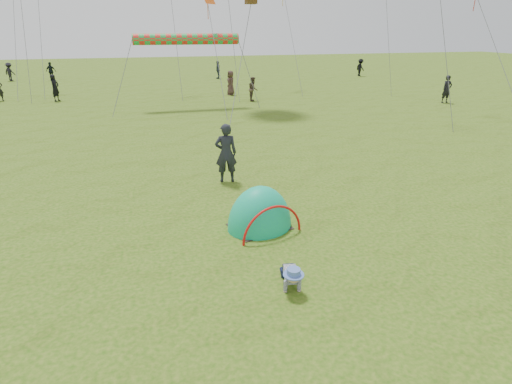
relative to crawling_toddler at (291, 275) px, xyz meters
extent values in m
plane|color=#20500A|center=(0.87, 0.45, -0.28)|extent=(140.00, 140.00, 0.00)
ellipsoid|color=teal|center=(0.12, 2.59, -0.28)|extent=(1.96, 1.74, 2.16)
imported|color=black|center=(-0.01, 6.01, 0.68)|extent=(0.74, 0.52, 1.91)
imported|color=#46382C|center=(4.98, 20.99, 0.53)|extent=(0.81, 0.92, 1.61)
imported|color=black|center=(-10.64, 37.89, 0.57)|extent=(1.07, 0.74, 1.68)
imported|color=black|center=(-14.31, 38.31, 0.56)|extent=(1.25, 1.12, 1.68)
imported|color=#402B27|center=(4.09, 24.09, 0.60)|extent=(0.61, 0.89, 1.76)
imported|color=black|center=(17.22, 16.72, 0.62)|extent=(0.66, 0.44, 1.80)
imported|color=#2D3643|center=(5.12, 34.78, 0.58)|extent=(0.44, 1.01, 1.71)
imported|color=black|center=(19.96, 33.07, 0.59)|extent=(0.75, 1.18, 1.74)
imported|color=black|center=(-8.07, 24.55, 0.61)|extent=(0.68, 0.77, 1.78)
cylinder|color=red|center=(0.53, 19.82, 3.78)|extent=(6.32, 0.64, 0.64)
camera|label=1|loc=(-2.39, -6.02, 4.35)|focal=28.00mm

